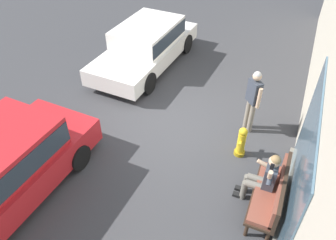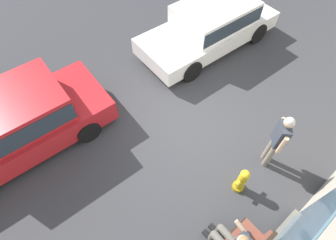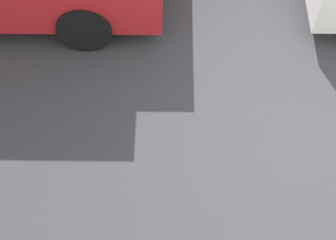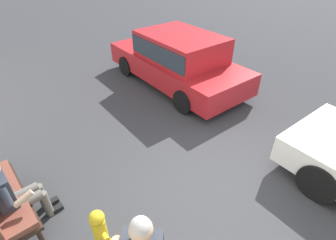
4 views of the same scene
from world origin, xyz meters
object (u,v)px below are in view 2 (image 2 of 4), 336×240
at_px(parked_car_near, 211,24).
at_px(parked_car_mid, 13,122).
at_px(fire_hydrant, 242,181).
at_px(pedestrian_standing, 279,139).

xyz_separation_m(parked_car_near, parked_car_mid, (6.07, -0.29, 0.04)).
height_order(parked_car_mid, fire_hydrant, parked_car_mid).
bearing_deg(parked_car_near, parked_car_mid, -2.70).
bearing_deg(pedestrian_standing, parked_car_mid, -45.69).
bearing_deg(fire_hydrant, parked_car_near, -127.56).
relative_size(parked_car_near, pedestrian_standing, 2.67).
distance_m(parked_car_near, parked_car_mid, 6.08).
bearing_deg(parked_car_mid, fire_hydrant, 126.26).
distance_m(parked_car_mid, pedestrian_standing, 5.81).
bearing_deg(parked_car_near, fire_hydrant, 52.44).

